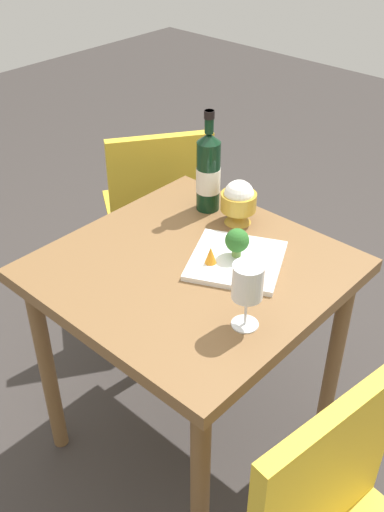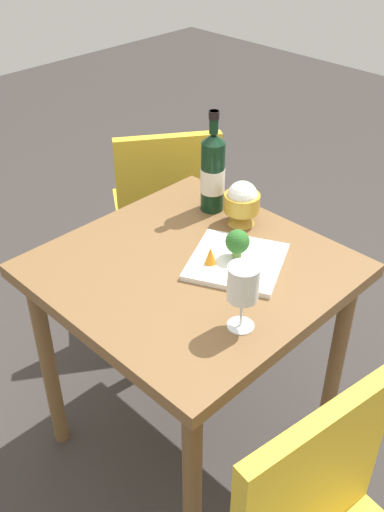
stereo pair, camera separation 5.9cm
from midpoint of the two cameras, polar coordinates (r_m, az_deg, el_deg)
The scene contains 9 objects.
ground_plane at distance 2.19m, azimuth -0.81°, elevation -16.97°, with size 8.00×8.00×0.00m, color #383330.
dining_table at distance 1.73m, azimuth -0.98°, elevation -3.73°, with size 0.77×0.77×0.75m.
chair_near_window at distance 2.40m, azimuth -3.94°, elevation 5.08°, with size 0.56×0.56×0.85m.
wine_bottle at distance 1.86m, azimuth 0.67°, elevation 8.09°, with size 0.08×0.08×0.33m.
wine_glass at distance 1.39m, azimuth 4.16°, elevation -2.64°, with size 0.08×0.08×0.18m.
rice_bowl at distance 1.82m, azimuth 3.57°, elevation 5.27°, with size 0.11×0.11×0.14m.
serving_plate at distance 1.67m, azimuth 3.28°, elevation -0.45°, with size 0.33×0.33×0.02m.
broccoli_floret at distance 1.65m, azimuth 3.33°, elevation 1.44°, with size 0.07×0.07×0.09m.
carrot_garnish_left at distance 1.63m, azimuth 0.77°, elevation 0.08°, with size 0.03×0.03×0.05m.
Camera 1 is at (-0.99, -0.91, 1.72)m, focal length 41.61 mm.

